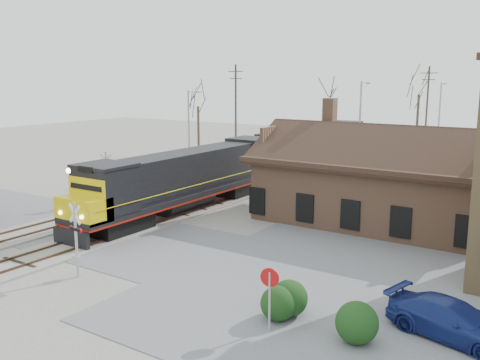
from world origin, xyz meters
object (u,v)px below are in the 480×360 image
object	(u,v)px
locomotive_trailing	(310,148)
parked_car	(452,320)
depot	(375,185)
locomotive_lead	(179,180)

from	to	relation	value
locomotive_trailing	parked_car	bearing A→B (deg)	-55.26
depot	parked_car	distance (m)	16.26
depot	locomotive_trailing	xyz separation A→B (m)	(-11.99, 14.82, -0.08)
locomotive_trailing	depot	bearing A→B (deg)	-51.03
locomotive_trailing	parked_car	size ratio (longest dim) A/B	4.15
locomotive_lead	parked_car	world-z (taller)	locomotive_lead
locomotive_lead	parked_car	xyz separation A→B (m)	(20.01, -8.64, -1.63)
depot	locomotive_trailing	world-z (taller)	depot
locomotive_lead	locomotive_trailing	xyz separation A→B (m)	(0.00, 20.22, -0.00)
depot	locomotive_lead	distance (m)	13.15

